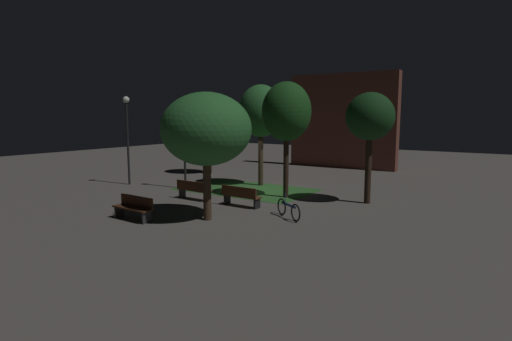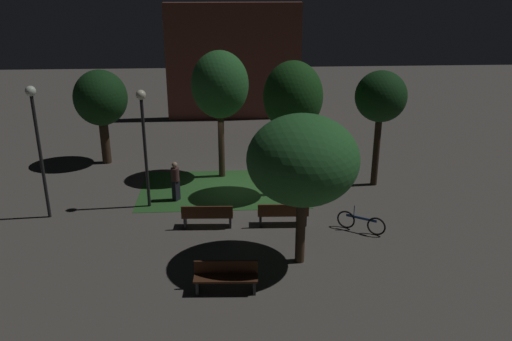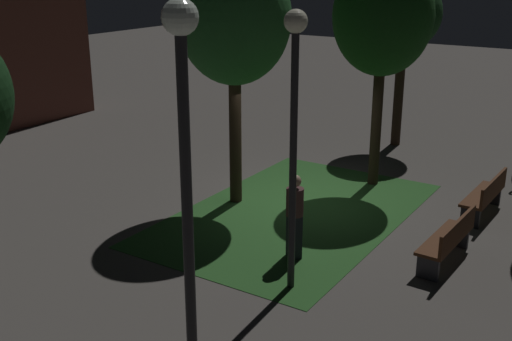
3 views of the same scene
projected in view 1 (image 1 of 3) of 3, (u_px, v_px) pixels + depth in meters
ground_plane at (260, 191)px, 21.32m from camera, size 60.00×60.00×0.00m
grass_lawn at (246, 189)px, 21.63m from camera, size 6.88×4.31×0.01m
bench_corner at (193, 189)px, 18.97m from camera, size 1.82×0.56×0.88m
bench_by_lamp at (241, 196)px, 17.52m from camera, size 1.82×0.54×0.88m
bench_front_left at (134, 207)px, 15.33m from camera, size 1.82×0.57×0.88m
tree_back_left at (370, 118)px, 17.77m from camera, size 2.08×2.08×4.86m
tree_right_canopy at (208, 127)px, 27.21m from camera, size 2.43×2.43×4.41m
tree_left_canopy at (206, 129)px, 14.93m from camera, size 3.31×3.31×4.71m
tree_tall_center at (261, 112)px, 22.36m from camera, size 2.41×2.41×5.52m
tree_back_right at (287, 112)px, 19.05m from camera, size 2.30×2.30×5.41m
lamp_post_plaza_east at (127, 126)px, 22.79m from camera, size 0.36×0.36×4.90m
lamp_post_path_center at (184, 130)px, 21.50m from camera, size 0.36×0.36×4.56m
bicycle at (288, 209)px, 15.58m from camera, size 1.51×0.99×0.93m
pedestrian at (206, 173)px, 21.67m from camera, size 0.32×0.34×1.61m
building_wall_backdrop at (342, 121)px, 30.32m from camera, size 8.08×0.80×6.89m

